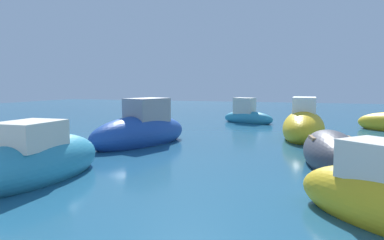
% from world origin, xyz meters
% --- Properties ---
extents(moored_boat_1, '(1.78, 4.11, 1.97)m').
position_xyz_m(moored_boat_1, '(-6.66, 10.70, 0.48)').
color(moored_boat_1, gold).
rests_on(moored_boat_1, ground).
extents(moored_boat_5, '(1.99, 3.60, 1.21)m').
position_xyz_m(moored_boat_5, '(-5.69, 5.69, 0.34)').
color(moored_boat_5, '#3F3F47').
rests_on(moored_boat_5, ground).
extents(moored_boat_6, '(2.78, 4.72, 1.97)m').
position_xyz_m(moored_boat_6, '(-12.11, 7.20, 0.48)').
color(moored_boat_6, '#1E479E').
rests_on(moored_boat_6, ground).
extents(moored_boat_7, '(3.18, 1.88, 1.59)m').
position_xyz_m(moored_boat_7, '(-9.99, 15.99, 0.39)').
color(moored_boat_7, teal).
rests_on(moored_boat_7, ground).
extents(moored_boat_10, '(1.51, 3.92, 1.66)m').
position_xyz_m(moored_boat_10, '(-11.99, 1.92, 0.44)').
color(moored_boat_10, teal).
rests_on(moored_boat_10, ground).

